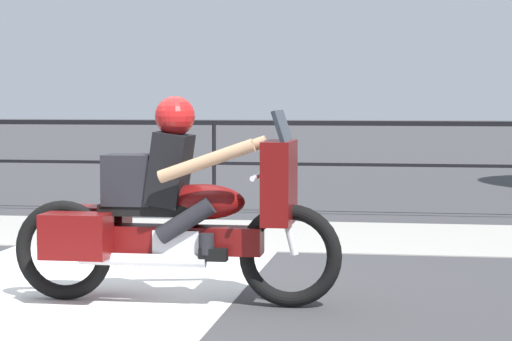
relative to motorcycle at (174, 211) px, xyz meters
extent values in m
plane|color=#38383A|center=(-0.79, 0.31, -0.68)|extent=(120.00, 120.00, 0.00)
cube|color=#99968E|center=(-0.79, 3.71, -0.67)|extent=(44.00, 2.40, 0.01)
cube|color=silver|center=(-0.92, 0.11, -0.67)|extent=(2.67, 6.00, 0.01)
cube|color=black|center=(-0.79, 5.43, 0.51)|extent=(36.00, 0.04, 0.06)
cube|color=black|center=(-0.79, 5.43, -0.01)|extent=(36.00, 0.03, 0.04)
cylinder|color=black|center=(-0.79, 5.43, -0.07)|extent=(0.05, 0.05, 1.21)
torus|color=black|center=(0.85, 0.00, -0.30)|extent=(0.74, 0.11, 0.74)
torus|color=black|center=(-0.84, 0.00, -0.30)|extent=(0.74, 0.11, 0.74)
cube|color=#5B0C0C|center=(0.01, 0.00, -0.20)|extent=(1.29, 0.22, 0.20)
cube|color=silver|center=(0.04, 0.00, -0.25)|extent=(0.34, 0.26, 0.26)
ellipsoid|color=#5B0C0C|center=(0.21, 0.00, 0.07)|extent=(0.63, 0.30, 0.26)
cube|color=black|center=(-0.16, 0.00, 0.01)|extent=(0.75, 0.28, 0.08)
cube|color=#5B0C0C|center=(0.77, 0.00, 0.22)|extent=(0.20, 0.55, 0.59)
cube|color=#1E232B|center=(0.79, 0.00, 0.62)|extent=(0.10, 0.47, 0.24)
cylinder|color=silver|center=(0.63, 0.00, 0.27)|extent=(0.04, 0.70, 0.04)
cylinder|color=silver|center=(-0.20, -0.16, -0.33)|extent=(0.93, 0.09, 0.09)
cube|color=#5B0C0C|center=(-0.66, -0.24, -0.16)|extent=(0.48, 0.28, 0.32)
cube|color=#5B0C0C|center=(-0.66, 0.24, -0.16)|extent=(0.48, 0.28, 0.32)
cylinder|color=silver|center=(0.82, 0.00, -0.04)|extent=(0.18, 0.06, 0.53)
cube|color=black|center=(-0.03, 0.00, 0.31)|extent=(0.31, 0.36, 0.55)
sphere|color=tan|center=(0.01, 0.00, 0.67)|extent=(0.23, 0.23, 0.23)
sphere|color=#B21919|center=(0.01, 0.00, 0.69)|extent=(0.29, 0.29, 0.29)
cylinder|color=black|center=(0.12, -0.15, -0.05)|extent=(0.44, 0.13, 0.34)
cylinder|color=black|center=(0.27, -0.15, -0.21)|extent=(0.11, 0.11, 0.15)
cube|color=black|center=(0.32, -0.15, -0.28)|extent=(0.20, 0.10, 0.09)
cylinder|color=black|center=(0.12, 0.15, -0.05)|extent=(0.44, 0.13, 0.34)
cylinder|color=black|center=(0.27, 0.15, -0.21)|extent=(0.11, 0.11, 0.15)
cube|color=black|center=(0.32, 0.15, -0.28)|extent=(0.20, 0.10, 0.09)
cylinder|color=tan|center=(0.30, -0.30, 0.39)|extent=(0.69, 0.09, 0.32)
cylinder|color=tan|center=(0.30, 0.30, 0.39)|extent=(0.69, 0.09, 0.32)
cube|color=black|center=(-0.33, 0.00, 0.23)|extent=(0.36, 0.31, 0.37)
camera|label=1|loc=(1.70, -7.03, 0.83)|focal=70.00mm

